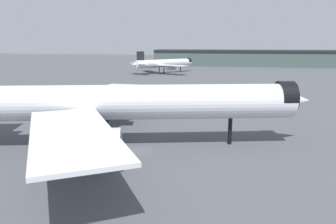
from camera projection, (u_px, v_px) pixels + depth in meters
The scene contains 5 objects.
ground at pixel (139, 151), 56.30m from camera, with size 900.00×900.00×0.00m, color #4C4F54.
airliner_near_gate at pixel (118, 103), 57.54m from camera, with size 67.69×60.61×17.81m.
airliner_far_taxiway at pixel (164, 63), 200.25m from camera, with size 35.84×39.92×13.41m.
terminal_building at pixel (276, 58), 256.11m from camera, with size 189.99×26.85×24.29m.
baggage_tug_wing at pixel (8, 113), 82.07m from camera, with size 3.37×2.23×1.85m.
Camera 1 is at (16.56, -51.31, 18.23)m, focal length 35.02 mm.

